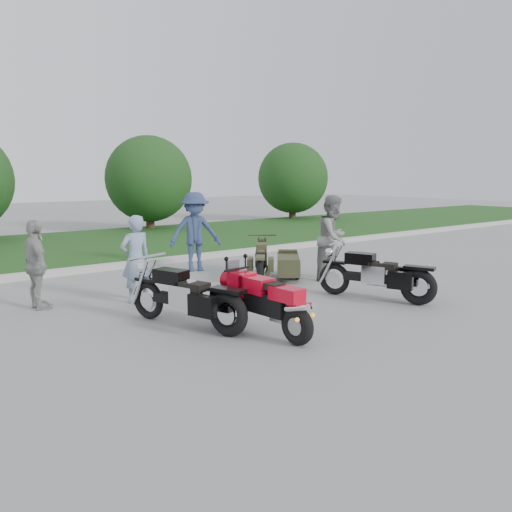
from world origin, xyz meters
TOP-DOWN VIEW (x-y plane):
  - ground at (0.00, 0.00)m, footprint 80.00×80.00m
  - curb at (0.00, 6.00)m, footprint 60.00×0.30m
  - grass_strip at (0.00, 10.15)m, footprint 60.00×8.00m
  - tree_mid_right at (4.00, 13.50)m, footprint 3.60×3.60m
  - tree_far_right at (12.00, 13.50)m, footprint 3.60×3.60m
  - sportbike_red at (-0.67, -0.49)m, footprint 0.46×1.86m
  - cruiser_left at (-1.39, 0.50)m, footprint 0.96×2.23m
  - cruiser_right at (2.37, -0.11)m, footprint 1.05×2.17m
  - cruiser_sidecar at (2.00, 2.54)m, footprint 1.68×1.87m
  - person_stripe at (-1.40, 2.54)m, footprint 0.63×0.44m
  - person_grey at (3.05, 1.80)m, footprint 1.11×0.98m
  - person_denim at (1.05, 4.57)m, footprint 1.43×1.10m
  - person_back at (-3.01, 3.13)m, footprint 0.45×0.96m

SIDE VIEW (x-z plane):
  - ground at x=0.00m, z-range 0.00..0.00m
  - grass_strip at x=0.00m, z-range 0.00..0.14m
  - curb at x=0.00m, z-range 0.00..0.15m
  - cruiser_sidecar at x=2.00m, z-range -0.02..0.76m
  - cruiser_right at x=2.37m, z-range 0.01..0.89m
  - cruiser_left at x=-1.39m, z-range 0.01..0.90m
  - sportbike_red at x=-0.67m, z-range 0.08..0.96m
  - person_back at x=-3.01m, z-range 0.00..1.60m
  - person_stripe at x=-1.40m, z-range 0.00..1.64m
  - person_grey at x=3.05m, z-range 0.00..1.92m
  - person_denim at x=1.05m, z-range 0.00..1.96m
  - tree_mid_right at x=4.00m, z-range 0.19..4.19m
  - tree_far_right at x=12.00m, z-range 0.19..4.19m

